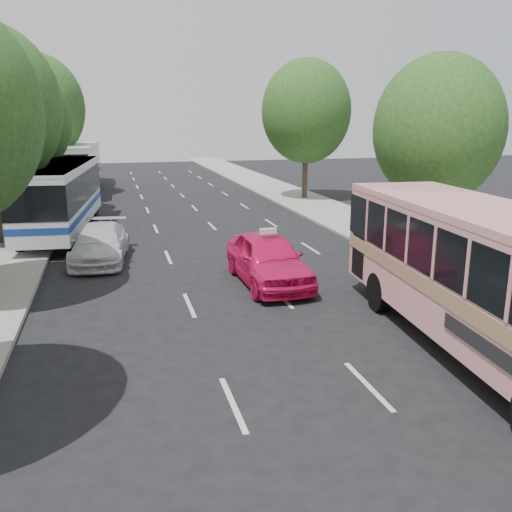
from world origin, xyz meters
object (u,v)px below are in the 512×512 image
object	(u,v)px
tour_coach_front	(61,192)
tour_coach_rear	(77,163)
white_pickup	(100,244)
pink_bus	(488,266)
pink_taxi	(268,259)

from	to	relation	value
tour_coach_front	tour_coach_rear	world-z (taller)	tour_coach_rear
tour_coach_front	tour_coach_rear	xyz separation A→B (m)	(0.00, 15.58, 0.16)
white_pickup	pink_bus	bearing A→B (deg)	-45.94
tour_coach_rear	pink_bus	bearing A→B (deg)	-69.67
pink_bus	tour_coach_front	bearing A→B (deg)	126.58
tour_coach_front	pink_bus	bearing A→B (deg)	-53.12
pink_taxi	white_pickup	xyz separation A→B (m)	(-5.50, 4.54, -0.16)
pink_bus	tour_coach_rear	xyz separation A→B (m)	(-10.56, 32.80, 0.02)
pink_taxi	white_pickup	world-z (taller)	pink_taxi
pink_bus	tour_coach_front	size ratio (longest dim) A/B	0.97
white_pickup	tour_coach_rear	xyz separation A→B (m)	(-1.80, 21.51, 1.47)
pink_bus	tour_coach_rear	distance (m)	34.46
pink_taxi	tour_coach_front	size ratio (longest dim) A/B	0.44
pink_taxi	tour_coach_rear	world-z (taller)	tour_coach_rear
pink_taxi	tour_coach_rear	bearing A→B (deg)	104.70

